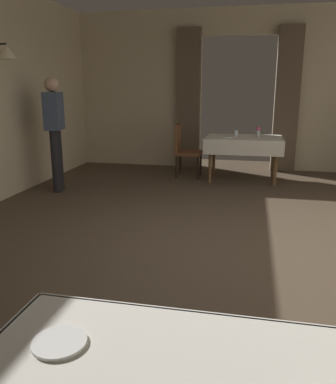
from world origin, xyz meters
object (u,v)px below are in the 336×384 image
object	(u,v)px
chair_mid_left	(184,148)
plate_near_c	(59,342)
plate_mid_c	(227,137)
person_waiter_by_doorway	(55,125)
flower_vase_mid	(258,131)
glass_mid_b	(236,133)
dining_table_mid	(244,142)

from	to	relation	value
chair_mid_left	plate_near_c	xyz separation A→B (m)	(0.57, -5.89, 0.24)
plate_mid_c	plate_near_c	bearing A→B (deg)	-91.85
chair_mid_left	person_waiter_by_doorway	bearing A→B (deg)	-141.36
flower_vase_mid	plate_mid_c	world-z (taller)	flower_vase_mid
flower_vase_mid	person_waiter_by_doorway	bearing A→B (deg)	-154.79
chair_mid_left	person_waiter_by_doorway	xyz separation A→B (m)	(-1.75, -1.40, 0.51)
flower_vase_mid	glass_mid_b	distance (m)	0.38
chair_mid_left	person_waiter_by_doorway	world-z (taller)	person_waiter_by_doorway
chair_mid_left	person_waiter_by_doorway	distance (m)	2.30
plate_near_c	person_waiter_by_doorway	world-z (taller)	person_waiter_by_doorway
chair_mid_left	flower_vase_mid	size ratio (longest dim) A/B	5.41
person_waiter_by_doorway	plate_near_c	bearing A→B (deg)	-62.65
glass_mid_b	plate_mid_c	bearing A→B (deg)	-118.82
plate_near_c	glass_mid_b	distance (m)	5.96
person_waiter_by_doorway	chair_mid_left	bearing A→B (deg)	38.64
plate_mid_c	person_waiter_by_doorway	xyz separation A→B (m)	(-2.51, -1.21, 0.27)
chair_mid_left	plate_mid_c	xyz separation A→B (m)	(0.75, -0.19, 0.24)
chair_mid_left	flower_vase_mid	distance (m)	1.31
dining_table_mid	plate_mid_c	bearing A→B (deg)	-153.50
flower_vase_mid	glass_mid_b	size ratio (longest dim) A/B	1.74
chair_mid_left	plate_mid_c	size ratio (longest dim) A/B	4.64
chair_mid_left	plate_near_c	size ratio (longest dim) A/B	5.12
dining_table_mid	chair_mid_left	bearing A→B (deg)	177.40
chair_mid_left	plate_mid_c	bearing A→B (deg)	-13.84
dining_table_mid	person_waiter_by_doorway	size ratio (longest dim) A/B	0.75
dining_table_mid	plate_near_c	size ratio (longest dim) A/B	7.14
person_waiter_by_doorway	plate_mid_c	bearing A→B (deg)	25.85
chair_mid_left	flower_vase_mid	bearing A→B (deg)	0.94
dining_table_mid	person_waiter_by_doorway	xyz separation A→B (m)	(-2.78, -1.35, 0.37)
plate_near_c	glass_mid_b	bearing A→B (deg)	86.92
dining_table_mid	flower_vase_mid	world-z (taller)	flower_vase_mid
glass_mid_b	plate_near_c	bearing A→B (deg)	-93.08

